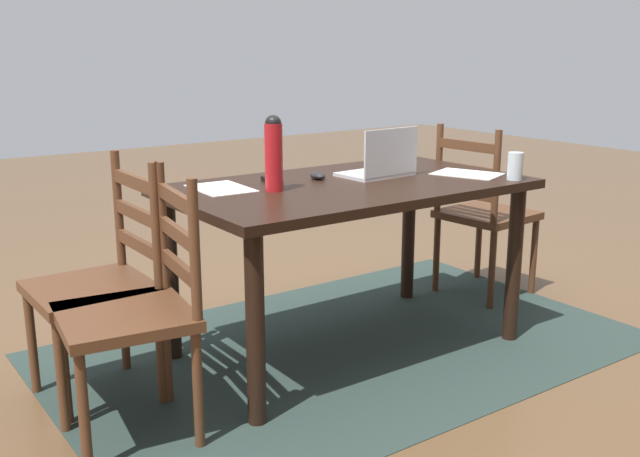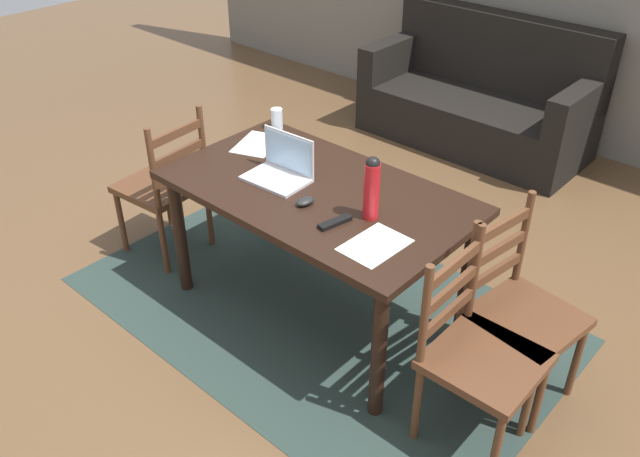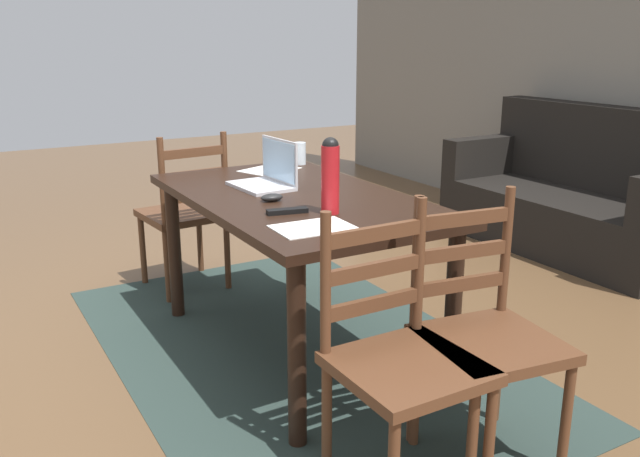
{
  "view_description": "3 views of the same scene",
  "coord_description": "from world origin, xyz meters",
  "views": [
    {
      "loc": [
        1.94,
        2.52,
        1.37
      ],
      "look_at": [
        0.14,
        -0.01,
        0.59
      ],
      "focal_mm": 41.39,
      "sensor_mm": 36.0,
      "label": 1
    },
    {
      "loc": [
        1.93,
        -2.12,
        2.42
      ],
      "look_at": [
        0.03,
        -0.01,
        0.55
      ],
      "focal_mm": 37.19,
      "sensor_mm": 36.0,
      "label": 2
    },
    {
      "loc": [
        2.66,
        -1.4,
        1.48
      ],
      "look_at": [
        0.02,
        0.12,
        0.6
      ],
      "focal_mm": 37.85,
      "sensor_mm": 36.0,
      "label": 3
    }
  ],
  "objects": [
    {
      "name": "water_bottle",
      "position": [
        0.36,
        -0.03,
        0.94
      ],
      "size": [
        0.07,
        0.07,
        0.31
      ],
      "color": "red",
      "rests_on": "dining_table"
    },
    {
      "name": "couch",
      "position": [
        -0.48,
        2.49,
        0.36
      ],
      "size": [
        1.8,
        0.8,
        1.0
      ],
      "color": "black",
      "rests_on": "ground"
    },
    {
      "name": "area_rug",
      "position": [
        0.0,
        0.0,
        0.0
      ],
      "size": [
        2.63,
        1.64,
        0.01
      ],
      "primitive_type": "cube",
      "color": "#283833",
      "rests_on": "ground"
    },
    {
      "name": "paper_stack_right",
      "position": [
        -0.58,
        0.15,
        0.78
      ],
      "size": [
        0.3,
        0.35,
        0.0
      ],
      "primitive_type": "cube",
      "rotation": [
        0.0,
        0.0,
        0.37
      ],
      "color": "white",
      "rests_on": "dining_table"
    },
    {
      "name": "dining_table",
      "position": [
        0.0,
        0.0,
        0.68
      ],
      "size": [
        1.55,
        0.89,
        0.78
      ],
      "color": "black",
      "rests_on": "ground"
    },
    {
      "name": "laptop",
      "position": [
        -0.21,
        -0.03,
        0.83
      ],
      "size": [
        0.33,
        0.24,
        0.23
      ],
      "color": "silver",
      "rests_on": "dining_table"
    },
    {
      "name": "chair_right_far",
      "position": [
        1.07,
        0.18,
        0.46
      ],
      "size": [
        0.5,
        0.5,
        0.95
      ],
      "color": "#56331E",
      "rests_on": "ground"
    },
    {
      "name": "chair_right_near",
      "position": [
        1.07,
        -0.18,
        0.46
      ],
      "size": [
        0.44,
        0.44,
        0.95
      ],
      "color": "#56331E",
      "rests_on": "ground"
    },
    {
      "name": "computer_mouse",
      "position": [
        0.06,
        -0.15,
        0.79
      ],
      "size": [
        0.07,
        0.11,
        0.03
      ],
      "primitive_type": "ellipsoid",
      "rotation": [
        0.0,
        0.0,
        -0.14
      ],
      "color": "black",
      "rests_on": "dining_table"
    },
    {
      "name": "chair_left_near",
      "position": [
        -1.07,
        -0.17,
        0.46
      ],
      "size": [
        0.48,
        0.48,
        0.95
      ],
      "color": "#56331E",
      "rests_on": "ground"
    },
    {
      "name": "drinking_glass",
      "position": [
        -0.65,
        0.37,
        0.84
      ],
      "size": [
        0.07,
        0.07,
        0.12
      ],
      "primitive_type": "cylinder",
      "color": "silver",
      "rests_on": "dining_table"
    },
    {
      "name": "tv_remote",
      "position": [
        0.28,
        -0.18,
        0.79
      ],
      "size": [
        0.08,
        0.18,
        0.02
      ],
      "primitive_type": "cube",
      "rotation": [
        0.0,
        0.0,
        2.94
      ],
      "color": "black",
      "rests_on": "dining_table"
    },
    {
      "name": "paper_stack_left",
      "position": [
        0.52,
        -0.2,
        0.78
      ],
      "size": [
        0.22,
        0.3,
        0.0
      ],
      "primitive_type": "cube",
      "rotation": [
        0.0,
        0.0,
        -0.04
      ],
      "color": "white",
      "rests_on": "dining_table"
    },
    {
      "name": "ground_plane",
      "position": [
        0.0,
        0.0,
        0.0
      ],
      "size": [
        14.0,
        14.0,
        0.0
      ],
      "primitive_type": "plane",
      "color": "brown"
    }
  ]
}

